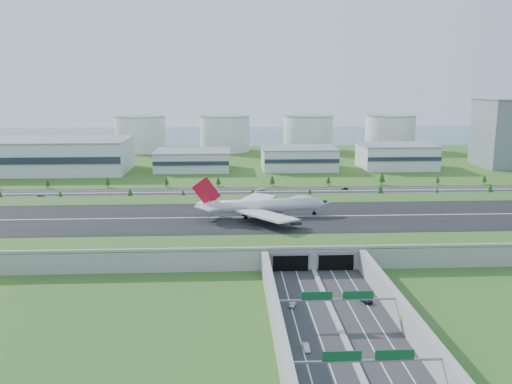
{
  "coord_description": "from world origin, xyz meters",
  "views": [
    {
      "loc": [
        -30.84,
        -240.61,
        68.91
      ],
      "look_at": [
        -17.06,
        35.0,
        12.77
      ],
      "focal_mm": 38.0,
      "sensor_mm": 36.0,
      "label": 1
    }
  ],
  "objects_px": {
    "car_5": "(345,188)",
    "car_7": "(260,189)",
    "office_tower": "(509,133)",
    "car_0": "(293,304)",
    "car_4": "(41,196)",
    "car_2": "(366,300)",
    "boeing_747": "(263,205)",
    "car_1": "(306,347)",
    "fuel_tank_a": "(140,134)"
  },
  "relations": [
    {
      "from": "car_5",
      "to": "car_7",
      "type": "distance_m",
      "value": 55.26
    },
    {
      "from": "office_tower",
      "to": "car_7",
      "type": "distance_m",
      "value": 232.06
    },
    {
      "from": "car_0",
      "to": "car_4",
      "type": "distance_m",
      "value": 217.41
    },
    {
      "from": "car_2",
      "to": "car_7",
      "type": "bearing_deg",
      "value": -100.32
    },
    {
      "from": "boeing_747",
      "to": "car_1",
      "type": "height_order",
      "value": "boeing_747"
    },
    {
      "from": "boeing_747",
      "to": "car_4",
      "type": "relative_size",
      "value": 13.29
    },
    {
      "from": "office_tower",
      "to": "car_2",
      "type": "height_order",
      "value": "office_tower"
    },
    {
      "from": "car_0",
      "to": "car_4",
      "type": "bearing_deg",
      "value": 149.15
    },
    {
      "from": "car_1",
      "to": "car_2",
      "type": "bearing_deg",
      "value": 48.21
    },
    {
      "from": "office_tower",
      "to": "car_2",
      "type": "distance_m",
      "value": 334.52
    },
    {
      "from": "fuel_tank_a",
      "to": "boeing_747",
      "type": "height_order",
      "value": "fuel_tank_a"
    },
    {
      "from": "office_tower",
      "to": "boeing_747",
      "type": "relative_size",
      "value": 0.86
    },
    {
      "from": "car_1",
      "to": "car_4",
      "type": "bearing_deg",
      "value": 120.13
    },
    {
      "from": "boeing_747",
      "to": "car_5",
      "type": "bearing_deg",
      "value": 52.8
    },
    {
      "from": "boeing_747",
      "to": "car_4",
      "type": "bearing_deg",
      "value": 139.28
    },
    {
      "from": "office_tower",
      "to": "car_5",
      "type": "height_order",
      "value": "office_tower"
    },
    {
      "from": "car_1",
      "to": "office_tower",
      "type": "bearing_deg",
      "value": 51.4
    },
    {
      "from": "car_0",
      "to": "office_tower",
      "type": "bearing_deg",
      "value": 73.75
    },
    {
      "from": "fuel_tank_a",
      "to": "car_4",
      "type": "height_order",
      "value": "fuel_tank_a"
    },
    {
      "from": "boeing_747",
      "to": "office_tower",
      "type": "bearing_deg",
      "value": 35.32
    },
    {
      "from": "boeing_747",
      "to": "car_5",
      "type": "distance_m",
      "value": 118.59
    },
    {
      "from": "car_2",
      "to": "car_0",
      "type": "bearing_deg",
      "value": -11.72
    },
    {
      "from": "fuel_tank_a",
      "to": "car_2",
      "type": "height_order",
      "value": "fuel_tank_a"
    },
    {
      "from": "boeing_747",
      "to": "car_2",
      "type": "distance_m",
      "value": 86.44
    },
    {
      "from": "boeing_747",
      "to": "car_1",
      "type": "distance_m",
      "value": 111.86
    },
    {
      "from": "car_0",
      "to": "car_1",
      "type": "xyz_separation_m",
      "value": [
        0.24,
        -27.73,
        0.02
      ]
    },
    {
      "from": "car_0",
      "to": "car_5",
      "type": "height_order",
      "value": "car_5"
    },
    {
      "from": "car_1",
      "to": "car_2",
      "type": "xyz_separation_m",
      "value": [
        23.42,
        30.15,
        -0.0
      ]
    },
    {
      "from": "car_0",
      "to": "car_1",
      "type": "relative_size",
      "value": 0.93
    },
    {
      "from": "car_0",
      "to": "car_1",
      "type": "distance_m",
      "value": 27.73
    },
    {
      "from": "car_5",
      "to": "fuel_tank_a",
      "type": "bearing_deg",
      "value": -130.23
    },
    {
      "from": "boeing_747",
      "to": "car_0",
      "type": "relative_size",
      "value": 15.31
    },
    {
      "from": "car_5",
      "to": "car_4",
      "type": "bearing_deg",
      "value": -74.33
    },
    {
      "from": "office_tower",
      "to": "car_1",
      "type": "distance_m",
      "value": 372.52
    },
    {
      "from": "boeing_747",
      "to": "car_4",
      "type": "height_order",
      "value": "boeing_747"
    },
    {
      "from": "car_1",
      "to": "car_4",
      "type": "xyz_separation_m",
      "value": [
        -134.49,
        198.73,
        0.08
      ]
    },
    {
      "from": "fuel_tank_a",
      "to": "car_5",
      "type": "height_order",
      "value": "fuel_tank_a"
    },
    {
      "from": "boeing_747",
      "to": "car_7",
      "type": "bearing_deg",
      "value": 80.72
    },
    {
      "from": "fuel_tank_a",
      "to": "car_2",
      "type": "relative_size",
      "value": 9.46
    },
    {
      "from": "fuel_tank_a",
      "to": "car_0",
      "type": "distance_m",
      "value": 408.02
    },
    {
      "from": "car_4",
      "to": "car_2",
      "type": "bearing_deg",
      "value": -116.13
    },
    {
      "from": "car_2",
      "to": "car_7",
      "type": "distance_m",
      "value": 184.11
    },
    {
      "from": "fuel_tank_a",
      "to": "car_4",
      "type": "xyz_separation_m",
      "value": [
        -25.71,
        -221.96,
        -16.56
      ]
    },
    {
      "from": "car_1",
      "to": "car_2",
      "type": "height_order",
      "value": "car_1"
    },
    {
      "from": "car_0",
      "to": "car_5",
      "type": "bearing_deg",
      "value": 94.25
    },
    {
      "from": "office_tower",
      "to": "car_1",
      "type": "relative_size",
      "value": 12.28
    },
    {
      "from": "car_4",
      "to": "boeing_747",
      "type": "bearing_deg",
      "value": -103.19
    },
    {
      "from": "car_0",
      "to": "car_5",
      "type": "distance_m",
      "value": 193.2
    },
    {
      "from": "boeing_747",
      "to": "car_4",
      "type": "distance_m",
      "value": 157.56
    },
    {
      "from": "fuel_tank_a",
      "to": "car_2",
      "type": "bearing_deg",
      "value": -71.3
    }
  ]
}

